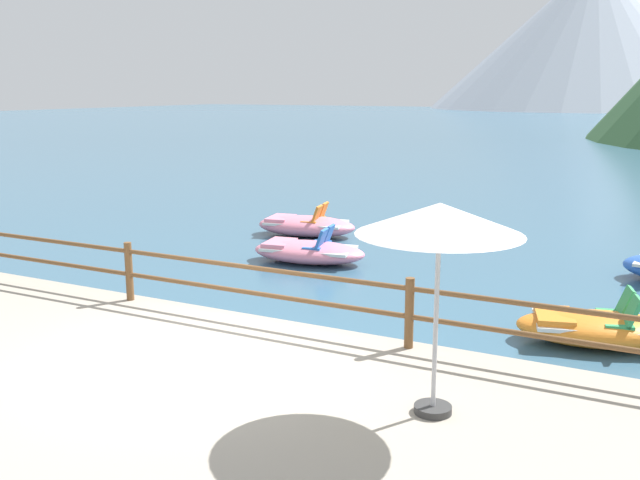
{
  "coord_description": "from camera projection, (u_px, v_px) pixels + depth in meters",
  "views": [
    {
      "loc": [
        5.42,
        -6.92,
        3.75
      ],
      "look_at": [
        -0.71,
        5.0,
        0.9
      ],
      "focal_mm": 40.1,
      "sensor_mm": 36.0,
      "label": 1
    }
  ],
  "objects": [
    {
      "name": "ground_plane",
      "position": [
        589.0,
        151.0,
        44.02
      ],
      "size": [
        200.0,
        200.0,
        0.0
      ],
      "primitive_type": "plane",
      "color": "#38607A"
    },
    {
      "name": "distant_peak",
      "position": [
        592.0,
        35.0,
        134.86
      ],
      "size": [
        59.9,
        59.9,
        27.4
      ],
      "primitive_type": "cone",
      "color": "#A8B2C1",
      "rests_on": "ground"
    },
    {
      "name": "pedal_boat_0",
      "position": [
        308.0,
        251.0,
        15.65
      ],
      "size": [
        2.68,
        1.64,
        0.83
      ],
      "color": "pink",
      "rests_on": "ground"
    },
    {
      "name": "pedal_boat_3",
      "position": [
        306.0,
        225.0,
        18.51
      ],
      "size": [
        2.78,
        1.76,
        0.85
      ],
      "color": "pink",
      "rests_on": "ground"
    },
    {
      "name": "promenade_dock",
      "position": [
        59.0,
        444.0,
        7.26
      ],
      "size": [
        28.0,
        8.0,
        0.4
      ],
      "primitive_type": "cube",
      "color": "#A39989",
      "rests_on": "ground"
    },
    {
      "name": "pedal_boat_1",
      "position": [
        600.0,
        328.0,
        10.63
      ],
      "size": [
        2.67,
        1.82,
        0.83
      ],
      "color": "orange",
      "rests_on": "ground"
    },
    {
      "name": "beach_umbrella",
      "position": [
        439.0,
        222.0,
        7.1
      ],
      "size": [
        1.7,
        1.7,
        2.24
      ],
      "color": "#B2B2B7",
      "rests_on": "promenade_dock"
    },
    {
      "name": "dock_railing",
      "position": [
        255.0,
        283.0,
        10.36
      ],
      "size": [
        23.92,
        0.12,
        0.95
      ],
      "color": "brown",
      "rests_on": "promenade_dock"
    }
  ]
}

